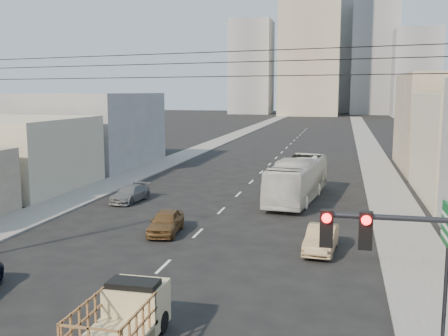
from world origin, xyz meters
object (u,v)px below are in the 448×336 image
at_px(traffic_signal, 422,291).
at_px(green_sign, 447,243).
at_px(flatbed_pickup, 124,314).
at_px(city_bus, 298,179).
at_px(sedan_tan, 321,239).
at_px(sedan_grey, 130,194).
at_px(sedan_brown, 166,222).

bearing_deg(traffic_signal, green_sign, 74.45).
xyz_separation_m(flatbed_pickup, city_bus, (3.41, 24.53, 0.50)).
bearing_deg(traffic_signal, sedan_tan, 99.58).
relative_size(flatbed_pickup, sedan_grey, 1.05).
bearing_deg(flatbed_pickup, sedan_tan, 63.93).
xyz_separation_m(sedan_brown, traffic_signal, (11.57, -17.08, 3.40)).
xyz_separation_m(sedan_tan, green_sign, (4.02, -10.57, 3.07)).
bearing_deg(sedan_brown, green_sign, -48.75).
bearing_deg(green_sign, flatbed_pickup, -173.08).
bearing_deg(sedan_brown, city_bus, 53.84).
bearing_deg(sedan_brown, sedan_grey, 119.48).
bearing_deg(sedan_grey, sedan_brown, -49.03).
xyz_separation_m(city_bus, traffic_signal, (4.97, -28.36, 2.49)).
xyz_separation_m(sedan_brown, sedan_grey, (-5.53, 7.83, -0.07)).
bearing_deg(city_bus, flatbed_pickup, -91.18).
height_order(traffic_signal, green_sign, traffic_signal).
height_order(sedan_brown, green_sign, green_sign).
xyz_separation_m(flatbed_pickup, sedan_grey, (-8.73, 21.09, -0.49)).
bearing_deg(sedan_grey, flatbed_pickup, -61.81).
distance_m(sedan_tan, sedan_grey, 17.23).
bearing_deg(city_bus, sedan_tan, -72.89).
bearing_deg(green_sign, sedan_tan, 110.83).
height_order(flatbed_pickup, sedan_tan, flatbed_pickup).
distance_m(sedan_tan, green_sign, 11.72).
relative_size(sedan_tan, traffic_signal, 0.68).
bearing_deg(sedan_tan, city_bus, 105.06).
xyz_separation_m(flatbed_pickup, traffic_signal, (8.38, -3.82, 2.98)).
relative_size(city_bus, green_sign, 2.28).
distance_m(sedan_brown, sedan_grey, 9.58).
relative_size(city_bus, sedan_tan, 2.81).
bearing_deg(sedan_brown, flatbed_pickup, -82.25).
bearing_deg(green_sign, sedan_grey, 132.91).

